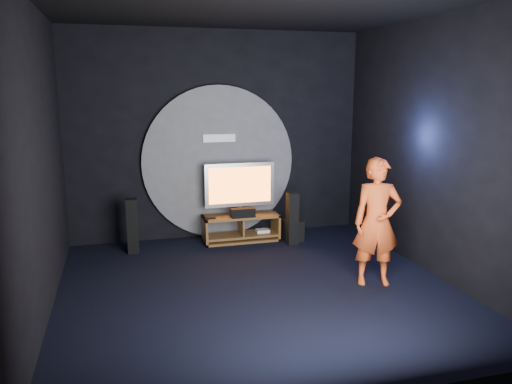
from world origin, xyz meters
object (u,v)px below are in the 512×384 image
tower_speaker_left (132,226)px  tv (240,186)px  media_console (241,229)px  tower_speaker_right (292,219)px  subwoofer (292,230)px  player (377,222)px

tower_speaker_left → tv: bearing=6.7°
media_console → tv: bearing=96.4°
tower_speaker_right → subwoofer: 0.32m
media_console → tv: (-0.01, 0.07, 0.73)m
media_console → tower_speaker_left: bearing=-175.5°
tv → tower_speaker_left: (-1.79, -0.21, -0.50)m
tv → tower_speaker_right: (0.78, -0.46, -0.50)m
media_console → subwoofer: 0.87m
tv → player: player is taller
tower_speaker_right → player: bearing=-75.7°
media_console → player: size_ratio=0.76×
tower_speaker_left → subwoofer: bearing=-1.4°
tower_speaker_left → tower_speaker_right: same height
tower_speaker_right → player: player is taller
media_console → tv: tv is taller
tower_speaker_left → tower_speaker_right: size_ratio=1.00×
tv → tower_speaker_right: size_ratio=1.37×
tv → tower_speaker_right: tv is taller
tower_speaker_right → player: (0.48, -1.91, 0.41)m
tv → subwoofer: bearing=-17.7°
subwoofer → tv: bearing=162.3°
tower_speaker_left → subwoofer: (2.64, -0.06, -0.26)m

